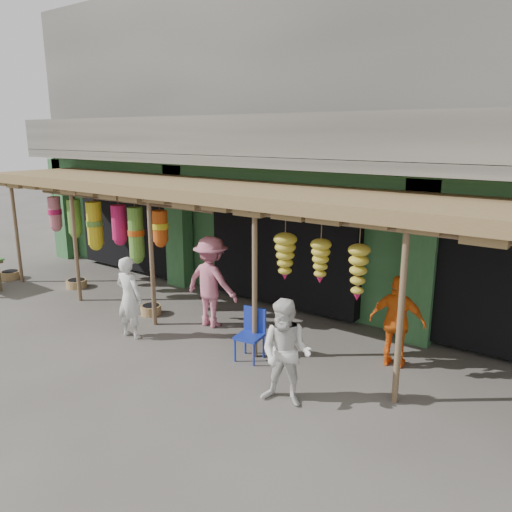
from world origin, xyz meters
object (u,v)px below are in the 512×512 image
Objects in this scene: blue_chair at (252,331)px; person_right at (286,353)px; person_shopper at (211,282)px; person_vendor at (397,322)px; person_front at (129,298)px.

blue_chair is 1.58m from person_right.
blue_chair is 1.75m from person_shopper.
person_shopper is (-3.62, -0.43, 0.13)m from person_vendor.
person_shopper is at bearing -3.38° from person_vendor.
blue_chair is 2.41m from person_vendor.
person_right is at bearing -43.76° from blue_chair.
person_vendor is 3.65m from person_shopper.
person_right is at bearing 170.06° from person_front.
person_right is (3.65, -0.28, -0.01)m from person_front.
person_shopper reaches higher than person_right.
person_front is 1.01× the size of person_vendor.
person_front is 3.66m from person_right.
person_right reaches higher than blue_chair.
person_vendor is at bearing -175.50° from person_shopper.
person_right is 1.00× the size of person_vendor.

